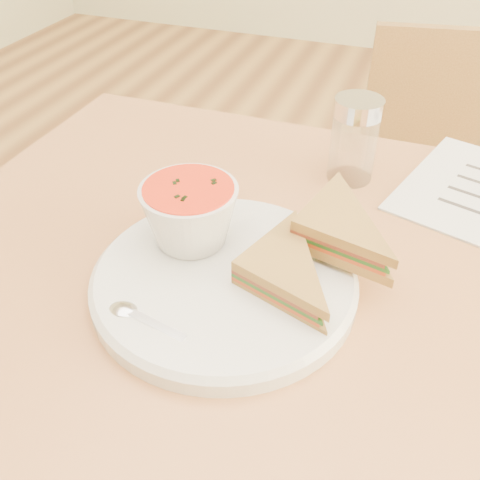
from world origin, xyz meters
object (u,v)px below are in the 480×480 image
at_px(dining_table, 313,474).
at_px(chair_far, 436,254).
at_px(soup_bowl, 190,217).
at_px(condiment_shaker, 354,140).
at_px(plate, 224,281).

xyz_separation_m(dining_table, chair_far, (0.13, 0.54, 0.04)).
distance_m(soup_bowl, condiment_shaker, 0.26).
relative_size(chair_far, plate, 3.01).
relative_size(dining_table, condiment_shaker, 8.91).
bearing_deg(dining_table, plate, -162.34).
relative_size(chair_far, soup_bowl, 7.97).
bearing_deg(condiment_shaker, chair_far, 62.38).
height_order(chair_far, soup_bowl, soup_bowl).
distance_m(dining_table, plate, 0.40).
distance_m(chair_far, condiment_shaker, 0.53).
distance_m(dining_table, condiment_shaker, 0.49).
bearing_deg(chair_far, plate, 57.16).
height_order(plate, soup_bowl, soup_bowl).
distance_m(dining_table, chair_far, 0.55).
height_order(dining_table, plate, plate).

